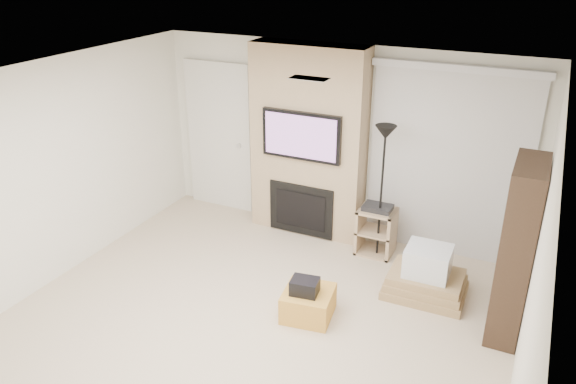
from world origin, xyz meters
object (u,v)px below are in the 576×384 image
at_px(floor_lamp, 384,155).
at_px(box_stack, 426,277).
at_px(ottoman, 308,303).
at_px(bookshelf, 517,251).
at_px(av_stand, 376,228).

relative_size(floor_lamp, box_stack, 1.92).
height_order(floor_lamp, box_stack, floor_lamp).
relative_size(ottoman, box_stack, 0.57).
bearing_deg(box_stack, ottoman, -137.85).
bearing_deg(floor_lamp, bookshelf, -28.08).
bearing_deg(ottoman, av_stand, 81.48).
relative_size(av_stand, box_stack, 0.75).
bearing_deg(av_stand, ottoman, -98.52).
distance_m(box_stack, bookshelf, 1.12).
relative_size(floor_lamp, bookshelf, 0.94).
height_order(floor_lamp, av_stand, floor_lamp).
distance_m(ottoman, av_stand, 1.61).
relative_size(floor_lamp, av_stand, 2.57).
xyz_separation_m(ottoman, box_stack, (1.02, 0.92, 0.07)).
bearing_deg(floor_lamp, av_stand, 129.06).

